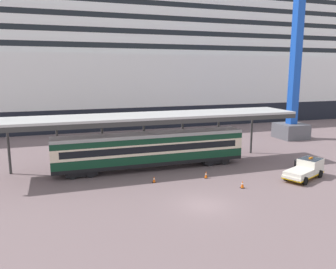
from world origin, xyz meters
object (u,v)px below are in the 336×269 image
at_px(service_truck, 306,169).
at_px(traffic_cone_near, 154,179).
at_px(cruise_ship, 106,55).
at_px(quay_bollard, 296,163).
at_px(traffic_cone_mid, 242,184).
at_px(train_carriage, 151,149).
at_px(traffic_cone_far, 206,175).
at_px(dockside_crane, 305,11).

bearing_deg(service_truck, traffic_cone_near, 166.88).
distance_m(cruise_ship, traffic_cone_near, 45.54).
distance_m(traffic_cone_near, quay_bollard, 16.98).
bearing_deg(traffic_cone_mid, train_carriage, 125.86).
height_order(traffic_cone_near, traffic_cone_far, traffic_cone_far).
distance_m(service_truck, quay_bollard, 4.07).
distance_m(traffic_cone_mid, dockside_crane, 34.40).
distance_m(train_carriage, traffic_cone_far, 6.98).
distance_m(train_carriage, traffic_cone_mid, 11.11).
distance_m(train_carriage, quay_bollard, 16.71).
distance_m(service_truck, dockside_crane, 29.42).
bearing_deg(traffic_cone_near, dockside_crane, 26.93).
xyz_separation_m(service_truck, dockside_crane, (13.44, 18.09, 18.91)).
relative_size(cruise_ship, traffic_cone_near, 269.35).
bearing_deg(quay_bollard, cruise_ship, 108.94).
xyz_separation_m(traffic_cone_mid, quay_bollard, (9.56, 4.28, 0.14)).
xyz_separation_m(cruise_ship, quay_bollard, (14.83, -43.22, -13.75)).
bearing_deg(service_truck, train_carriage, 149.94).
distance_m(train_carriage, service_truck, 16.45).
bearing_deg(quay_bollard, traffic_cone_far, -177.71).
bearing_deg(service_truck, quay_bollard, 63.91).
height_order(cruise_ship, service_truck, cruise_ship).
relative_size(train_carriage, traffic_cone_far, 27.72).
bearing_deg(traffic_cone_far, train_carriage, 131.29).
bearing_deg(cruise_ship, service_truck, -74.43).
height_order(cruise_ship, quay_bollard, cruise_ship).
bearing_deg(dockside_crane, traffic_cone_far, -147.25).
bearing_deg(train_carriage, cruise_ship, 88.31).
xyz_separation_m(cruise_ship, train_carriage, (-1.14, -38.64, -11.96)).
bearing_deg(cruise_ship, traffic_cone_far, -85.69).
bearing_deg(cruise_ship, traffic_cone_mid, -83.67).
relative_size(traffic_cone_near, dockside_crane, 0.01).
bearing_deg(traffic_cone_near, traffic_cone_far, -3.93).
bearing_deg(dockside_crane, traffic_cone_near, -153.07).
distance_m(traffic_cone_near, traffic_cone_mid, 8.53).
bearing_deg(quay_bollard, traffic_cone_mid, -155.86).
bearing_deg(train_carriage, quay_bollard, -16.01).
relative_size(service_truck, dockside_crane, 0.09).
bearing_deg(dockside_crane, cruise_ship, 132.66).
relative_size(service_truck, traffic_cone_far, 7.25).
xyz_separation_m(cruise_ship, traffic_cone_near, (-2.15, -43.30, -13.94)).
height_order(train_carriage, quay_bollard, train_carriage).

